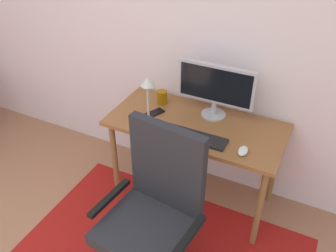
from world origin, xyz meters
name	(u,v)px	position (x,y,z in m)	size (l,w,h in m)	color
wall_back	(157,19)	(0.00, 2.20, 1.30)	(6.00, 0.10, 2.60)	white
desk	(195,133)	(0.49, 1.84, 0.64)	(1.26, 0.59, 0.73)	brown
monitor	(216,86)	(0.57, 1.99, 0.97)	(0.56, 0.18, 0.40)	#B2B2B7
keyboard	(195,137)	(0.56, 1.67, 0.74)	(0.43, 0.13, 0.02)	black
computer_mouse	(243,151)	(0.89, 1.65, 0.74)	(0.06, 0.10, 0.03)	white
coffee_cup	(162,97)	(0.15, 1.98, 0.78)	(0.08, 0.08, 0.10)	#925B08
cell_phone	(155,113)	(0.17, 1.82, 0.73)	(0.07, 0.14, 0.01)	black
desk_lamp	(148,95)	(0.21, 1.65, 0.98)	(0.11, 0.11, 0.39)	black
office_chair	(154,222)	(0.53, 1.11, 0.46)	(0.62, 0.56, 1.08)	slate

